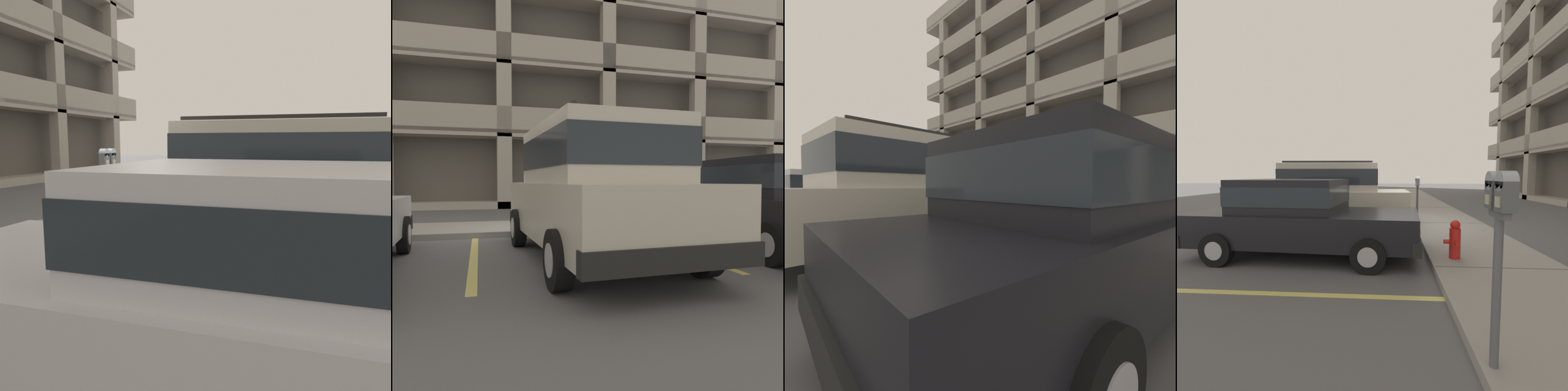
# 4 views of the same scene
# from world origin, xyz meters

# --- Properties ---
(ground_plane) EXTENTS (80.00, 80.00, 0.10)m
(ground_plane) POSITION_xyz_m (0.00, 0.00, -0.05)
(ground_plane) COLOR #565659
(sidewalk) EXTENTS (40.00, 2.20, 0.12)m
(sidewalk) POSITION_xyz_m (0.00, 1.30, 0.06)
(sidewalk) COLOR gray
(sidewalk) RESTS_ON ground_plane
(parking_stall_lines) EXTENTS (13.19, 4.80, 0.01)m
(parking_stall_lines) POSITION_xyz_m (1.63, -1.40, 0.00)
(parking_stall_lines) COLOR #DBD16B
(parking_stall_lines) RESTS_ON ground_plane
(silver_suv) EXTENTS (2.17, 4.86, 2.03)m
(silver_suv) POSITION_xyz_m (0.09, -2.35, 1.09)
(silver_suv) COLOR beige
(silver_suv) RESTS_ON ground_plane
(red_sedan) EXTENTS (1.97, 4.55, 1.54)m
(red_sedan) POSITION_xyz_m (-3.48, -2.63, 0.82)
(red_sedan) COLOR silver
(red_sedan) RESTS_ON ground_plane
(dark_hatchback) EXTENTS (2.03, 4.58, 1.54)m
(dark_hatchback) POSITION_xyz_m (3.17, -2.30, 0.82)
(dark_hatchback) COLOR black
(dark_hatchback) RESTS_ON ground_plane
(parking_meter_near) EXTENTS (0.35, 0.12, 1.46)m
(parking_meter_near) POSITION_xyz_m (-0.28, 0.35, 1.21)
(parking_meter_near) COLOR #47474C
(parking_meter_near) RESTS_ON sidewalk
(parking_meter_far) EXTENTS (0.35, 0.12, 1.54)m
(parking_meter_far) POSITION_xyz_m (6.25, 0.30, 1.27)
(parking_meter_far) COLOR #595B60
(parking_meter_far) RESTS_ON sidewalk
(fire_hydrant) EXTENTS (0.30, 0.30, 0.70)m
(fire_hydrant) POSITION_xyz_m (3.54, 0.65, 0.46)
(fire_hydrant) COLOR red
(fire_hydrant) RESTS_ON sidewalk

